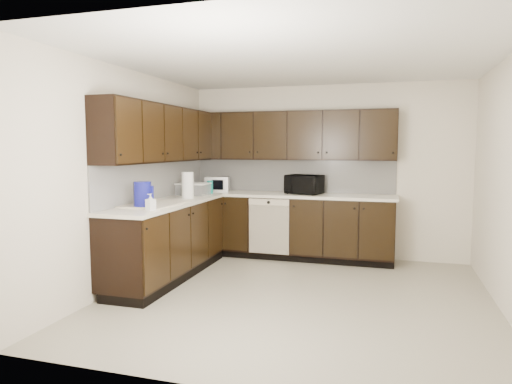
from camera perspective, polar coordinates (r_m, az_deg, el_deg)
floor at (r=5.05m, az=5.25°, el=-12.95°), size 4.00×4.00×0.00m
ceiling at (r=4.87m, az=5.52°, el=16.20°), size 4.00×4.00×0.00m
wall_back at (r=6.77m, az=8.68°, el=2.56°), size 4.00×0.02×2.50m
wall_left at (r=5.54m, az=-15.36°, el=1.75°), size 0.02×4.00×2.50m
wall_right at (r=4.83m, az=29.37°, el=0.68°), size 0.02×4.00×2.50m
wall_front at (r=2.87m, az=-2.42°, el=-1.49°), size 4.00×0.02×2.50m
lower_cabinets at (r=6.23m, az=-1.83°, el=-5.40°), size 3.00×2.80×0.90m
countertop at (r=6.15m, az=-1.88°, el=-0.77°), size 3.03×2.83×0.04m
backsplash at (r=6.40m, az=-3.07°, el=1.81°), size 3.00×2.80×0.48m
upper_cabinets at (r=6.24m, az=-2.44°, el=7.14°), size 3.00×2.80×0.70m
dishwasher at (r=6.40m, az=1.62°, el=-3.89°), size 0.58×0.04×0.78m
sink at (r=5.41m, az=-12.45°, el=-2.20°), size 0.54×0.82×0.42m
microwave at (r=6.52m, az=6.02°, el=0.94°), size 0.56×0.45×0.27m
soap_bottle_a at (r=4.91m, az=-13.04°, el=-1.24°), size 0.10×0.11×0.18m
soap_bottle_b at (r=6.60m, az=-7.84°, el=0.73°), size 0.11×0.11×0.21m
toaster_oven at (r=6.89m, az=-4.84°, el=1.00°), size 0.40×0.33×0.22m
storage_bin at (r=6.41m, az=-7.86°, el=0.34°), size 0.42×0.31×0.16m
blue_pitcher at (r=5.13m, az=-14.00°, el=-0.35°), size 0.20×0.20×0.29m
teal_tumbler at (r=6.56m, az=-5.77°, el=0.61°), size 0.09×0.09×0.19m
paper_towel_roll at (r=6.02m, az=-8.55°, el=0.85°), size 0.20×0.20×0.34m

